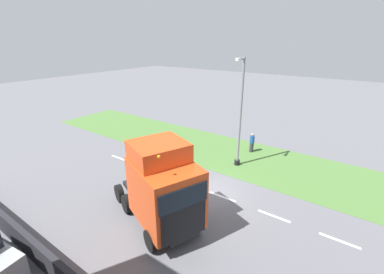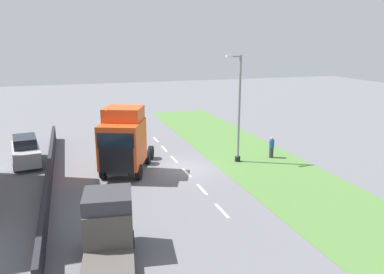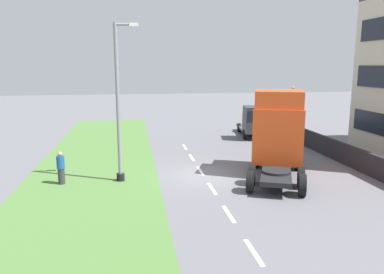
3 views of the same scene
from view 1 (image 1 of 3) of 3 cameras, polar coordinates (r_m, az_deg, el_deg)
ground_plane at (r=16.70m, az=4.03°, el=-12.13°), size 120.00×120.00×0.00m
grass_verge at (r=21.44m, az=12.44°, el=-4.69°), size 7.00×44.00×0.01m
lane_markings at (r=17.01m, az=1.98°, el=-11.40°), size 0.16×17.80×0.00m
lorry_cab at (r=12.79m, az=-6.54°, el=-11.21°), size 4.74×6.59×4.77m
lamp_post at (r=18.88m, az=10.55°, el=3.70°), size 1.33×0.41×8.00m
pedestrian at (r=22.44m, az=13.16°, el=-1.28°), size 0.39×0.39×1.69m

